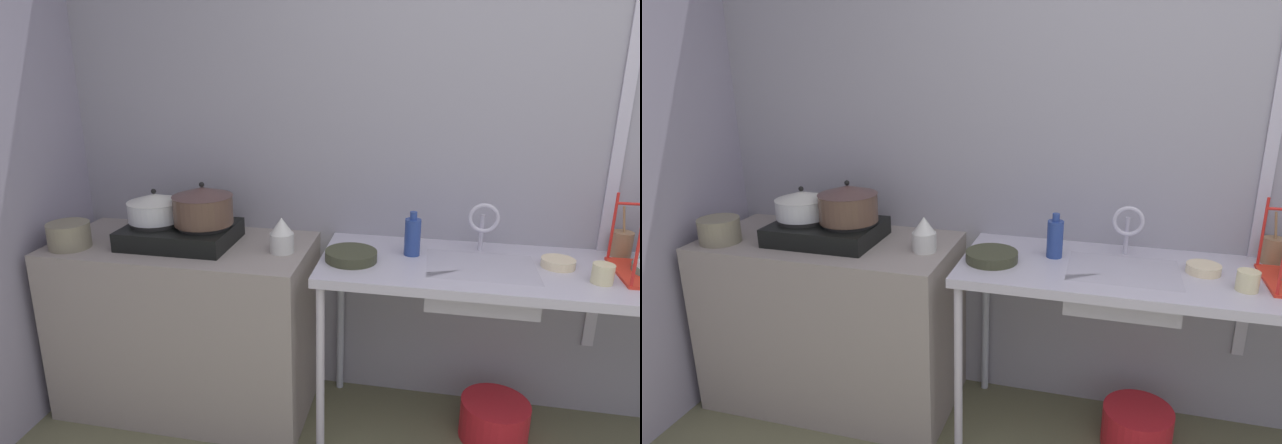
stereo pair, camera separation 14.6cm
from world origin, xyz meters
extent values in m
cube|color=gray|center=(0.00, 1.62, 1.23)|extent=(5.39, 0.10, 2.45)
cube|color=#B7B3C6|center=(0.26, 1.56, 1.35)|extent=(0.05, 0.01, 1.96)
cube|color=gray|center=(-1.64, 1.27, 0.42)|extent=(1.21, 0.59, 0.85)
cube|color=#B7B3C6|center=(-0.16, 1.27, 0.83)|extent=(1.61, 0.59, 0.04)
cylinder|color=silver|center=(-0.92, 1.01, 0.40)|extent=(0.04, 0.04, 0.81)
cylinder|color=#B1B8C9|center=(-0.92, 1.53, 0.40)|extent=(0.04, 0.04, 0.81)
cube|color=black|center=(-1.64, 1.27, 0.89)|extent=(0.50, 0.37, 0.09)
cylinder|color=black|center=(-1.76, 1.27, 0.95)|extent=(0.24, 0.24, 0.02)
cylinder|color=black|center=(-1.52, 1.27, 0.95)|extent=(0.24, 0.24, 0.02)
cylinder|color=silver|center=(-1.76, 1.27, 1.00)|extent=(0.25, 0.25, 0.09)
cone|color=beige|center=(-1.76, 1.27, 1.06)|extent=(0.25, 0.25, 0.04)
sphere|color=black|center=(-1.76, 1.27, 1.09)|extent=(0.02, 0.02, 0.02)
cylinder|color=brown|center=(-1.52, 1.27, 1.02)|extent=(0.27, 0.27, 0.13)
cone|color=#4D3635|center=(-1.52, 1.27, 1.10)|extent=(0.28, 0.28, 0.04)
sphere|color=black|center=(-1.52, 1.27, 1.14)|extent=(0.02, 0.02, 0.02)
cylinder|color=#79725D|center=(-2.12, 1.11, 0.91)|extent=(0.19, 0.19, 0.12)
cylinder|color=silver|center=(-1.15, 1.25, 0.89)|extent=(0.11, 0.11, 0.09)
cone|color=silver|center=(-1.15, 1.25, 0.97)|extent=(0.10, 0.10, 0.07)
cube|color=#B7B3C6|center=(-0.29, 1.25, 0.77)|extent=(0.45, 0.34, 0.15)
cylinder|color=#B7B3C6|center=(-0.28, 1.45, 0.93)|extent=(0.02, 0.02, 0.17)
torus|color=#B7B3C6|center=(-0.28, 1.39, 1.02)|extent=(0.13, 0.02, 0.13)
cylinder|color=#373A27|center=(-0.83, 1.21, 0.87)|extent=(0.22, 0.22, 0.04)
cylinder|color=red|center=(0.25, 1.43, 1.00)|extent=(0.01, 0.01, 0.30)
cylinder|color=beige|center=(0.16, 1.17, 0.89)|extent=(0.08, 0.08, 0.08)
cylinder|color=beige|center=(0.03, 1.31, 0.87)|extent=(0.14, 0.14, 0.04)
cylinder|color=navy|center=(-0.58, 1.33, 0.93)|extent=(0.07, 0.07, 0.16)
cylinder|color=navy|center=(-0.58, 1.33, 1.03)|extent=(0.03, 0.03, 0.03)
cylinder|color=#946F4D|center=(0.32, 1.50, 0.90)|extent=(0.09, 0.09, 0.11)
cylinder|color=olive|center=(0.32, 1.50, 0.98)|extent=(0.02, 0.07, 0.18)
cylinder|color=red|center=(-0.16, 1.27, 0.09)|extent=(0.31, 0.31, 0.19)
camera|label=1|loc=(-0.52, -0.96, 1.70)|focal=30.57mm
camera|label=2|loc=(-0.38, -0.93, 1.70)|focal=30.57mm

